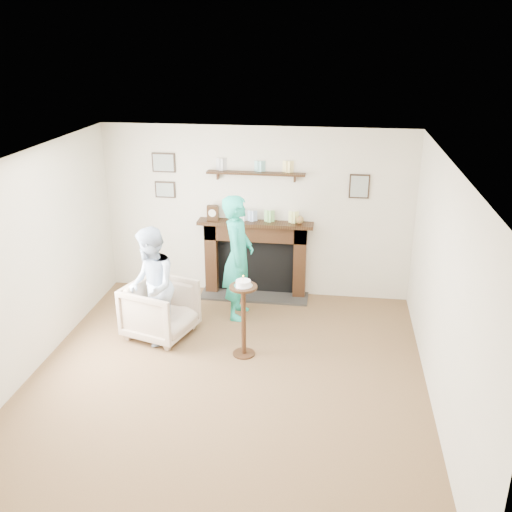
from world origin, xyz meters
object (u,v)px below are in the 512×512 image
(armchair, at_px, (162,334))
(woman, at_px, (239,314))
(man, at_px, (155,340))
(pedestal_table, at_px, (243,307))

(armchair, xyz_separation_m, woman, (0.90, 0.71, 0.00))
(woman, bearing_deg, armchair, 127.20)
(man, bearing_deg, woman, 111.61)
(man, height_order, woman, woman)
(armchair, distance_m, woman, 1.14)
(pedestal_table, bearing_deg, man, 171.36)
(man, relative_size, woman, 0.87)
(man, relative_size, pedestal_table, 1.43)
(pedestal_table, bearing_deg, woman, 103.18)
(armchair, bearing_deg, woman, -34.99)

